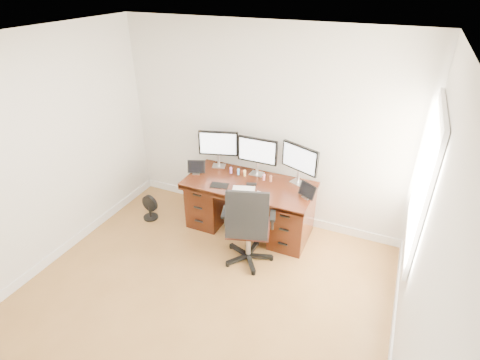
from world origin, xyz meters
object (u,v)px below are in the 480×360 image
at_px(desk, 250,204).
at_px(office_chair, 248,238).
at_px(keyboard, 244,189).
at_px(monitor_center, 257,152).
at_px(floor_fan, 150,208).

height_order(desk, office_chair, office_chair).
distance_m(desk, keyboard, 0.41).
bearing_deg(office_chair, monitor_center, 88.26).
height_order(office_chair, floor_fan, office_chair).
bearing_deg(monitor_center, floor_fan, -157.17).
distance_m(office_chair, keyboard, 0.65).
distance_m(monitor_center, keyboard, 0.55).
bearing_deg(office_chair, keyboard, 101.98).
height_order(office_chair, monitor_center, monitor_center).
relative_size(desk, monitor_center, 3.09).
bearing_deg(keyboard, floor_fan, 169.07).
height_order(desk, keyboard, keyboard).
height_order(monitor_center, keyboard, monitor_center).
xyz_separation_m(floor_fan, monitor_center, (1.42, 0.60, 0.91)).
xyz_separation_m(desk, office_chair, (0.25, -0.65, -0.04)).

